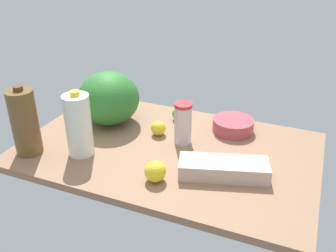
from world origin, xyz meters
TOP-DOWN VIEW (x-y plane):
  - countertop at (0.00, 0.00)cm, footprint 120.00×76.00cm
  - egg_carton at (-26.32, 10.75)cm, footprint 34.37×20.46cm
  - watermelon at (33.84, -11.21)cm, footprint 27.73×27.73cm
  - chocolate_milk_jug at (50.33, 24.61)cm, footprint 10.45×10.45cm
  - tumbler_cup at (-4.13, -6.25)cm, footprint 7.36×7.36cm
  - milk_jug at (30.48, 17.32)cm, footprint 10.27×10.27cm
  - mixing_bowl at (-21.26, -24.40)cm, footprint 18.14×18.14cm
  - lemon_by_jug at (8.10, -8.56)cm, footprint 6.42×6.42cm
  - lime_far_back at (5.21, -25.66)cm, footprint 6.27×6.27cm
  - lemon_beside_bowl at (-4.70, 23.17)cm, footprint 7.79×7.79cm

SIDE VIEW (x-z plane):
  - countertop at x=0.00cm, z-range 0.00..3.00cm
  - mixing_bowl at x=-21.26cm, z-range 3.00..8.77cm
  - egg_carton at x=-26.32cm, z-range 3.00..9.04cm
  - lime_far_back at x=5.21cm, z-range 3.00..9.27cm
  - lemon_by_jug at x=8.10cm, z-range 3.00..9.42cm
  - lemon_beside_bowl at x=-4.70cm, z-range 3.00..10.79cm
  - tumbler_cup at x=-4.13cm, z-range 3.04..21.00cm
  - watermelon at x=33.84cm, z-range 3.00..27.08cm
  - milk_jug at x=30.48cm, z-range 2.22..29.10cm
  - chocolate_milk_jug at x=50.33cm, z-range 2.22..30.70cm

